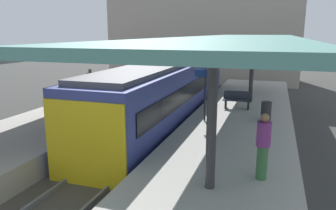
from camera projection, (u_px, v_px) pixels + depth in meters
ground_plane at (144, 145)px, 13.84m from camera, size 80.00×80.00×0.00m
platform_left at (68, 126)px, 14.90m from camera, size 4.40×28.00×1.00m
platform_right at (234, 143)px, 12.55m from camera, size 4.40×28.00×1.00m
track_ballast at (144, 142)px, 13.81m from camera, size 3.20×28.00×0.20m
rail_near_side at (128, 137)px, 14.00m from camera, size 0.08×28.00×0.14m
rail_far_side at (160, 140)px, 13.55m from camera, size 0.08×28.00×0.14m
commuter_train at (168, 92)px, 16.47m from camera, size 2.78×15.43×3.10m
canopy_left at (80, 49)px, 15.43m from camera, size 4.18×21.00×3.05m
canopy_right at (243, 40)px, 12.99m from camera, size 4.18×21.00×3.55m
platform_bench at (237, 99)px, 16.00m from camera, size 1.40×0.41×0.86m
platform_sign at (205, 83)px, 13.48m from camera, size 0.90×0.08×2.21m
litter_bin at (266, 111)px, 13.90m from camera, size 0.44×0.44×0.80m
passenger_near_bench at (90, 82)px, 18.98m from camera, size 0.36×0.36×1.62m
passenger_mid_platform at (263, 145)px, 8.18m from camera, size 0.36×0.36×1.75m
station_building_backdrop at (204, 24)px, 31.70m from camera, size 18.00×6.00×11.00m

